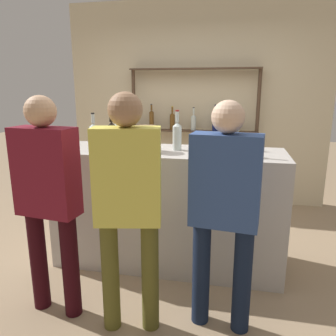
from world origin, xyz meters
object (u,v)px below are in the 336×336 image
counter_bottle_0 (112,135)px  cork_jar (228,142)px  wine_glass (251,138)px  counter_bottle_3 (94,135)px  ice_bucket (146,138)px  customer_center (128,198)px  counter_bottle_4 (117,133)px  counter_bottle_1 (230,138)px  customer_right (224,203)px  counter_bottle_2 (177,135)px  customer_left (48,192)px

counter_bottle_0 → cork_jar: counter_bottle_0 is taller
wine_glass → cork_jar: bearing=-156.4°
counter_bottle_3 → cork_jar: bearing=3.5°
ice_bucket → customer_center: (0.12, -0.86, -0.25)m
counter_bottle_4 → cork_jar: size_ratio=2.03×
counter_bottle_0 → counter_bottle_1: 1.04m
customer_center → customer_right: customer_center is taller
counter_bottle_0 → customer_right: (1.03, -0.71, -0.31)m
counter_bottle_0 → cork_jar: bearing=7.3°
counter_bottle_3 → customer_right: size_ratio=0.21×
counter_bottle_1 → counter_bottle_2: 0.49m
counter_bottle_3 → ice_bucket: bearing=-5.4°
cork_jar → ice_bucket: bearing=-170.2°
counter_bottle_3 → customer_right: (1.23, -0.77, -0.30)m
counter_bottle_2 → ice_bucket: size_ratio=1.58×
counter_bottle_2 → ice_bucket: (-0.26, -0.11, -0.02)m
ice_bucket → customer_left: (-0.49, -0.80, -0.27)m
counter_bottle_3 → counter_bottle_4: bearing=37.7°
counter_bottle_2 → customer_left: 1.21m
counter_bottle_4 → wine_glass: counter_bottle_4 is taller
counter_bottle_0 → counter_bottle_3: 0.21m
counter_bottle_2 → customer_left: bearing=-129.2°
customer_right → ice_bucket: bearing=51.5°
counter_bottle_0 → counter_bottle_1: counter_bottle_1 is taller
counter_bottle_2 → counter_bottle_3: 0.77m
cork_jar → customer_left: bearing=-142.2°
counter_bottle_2 → counter_bottle_1: bearing=-17.3°
counter_bottle_2 → customer_left: (-0.74, -0.91, -0.29)m
counter_bottle_0 → customer_center: 0.99m
counter_bottle_0 → customer_center: (0.43, -0.85, -0.27)m
counter_bottle_3 → wine_glass: counter_bottle_3 is taller
counter_bottle_3 → wine_glass: 1.42m
counter_bottle_1 → wine_glass: bearing=54.2°
ice_bucket → cork_jar: (0.71, 0.12, -0.03)m
counter_bottle_3 → customer_right: bearing=-32.1°
counter_bottle_2 → counter_bottle_4: 0.60m
counter_bottle_2 → customer_left: size_ratio=0.22×
ice_bucket → wine_glass: bearing=13.0°
counter_bottle_0 → counter_bottle_3: bearing=163.9°
counter_bottle_3 → ice_bucket: size_ratio=1.45×
wine_glass → customer_left: customer_left is taller
wine_glass → counter_bottle_0: bearing=-169.8°
ice_bucket → customer_center: customer_center is taller
counter_bottle_0 → counter_bottle_1: bearing=-1.6°
counter_bottle_0 → counter_bottle_4: (-0.02, 0.19, -0.01)m
counter_bottle_1 → customer_right: bearing=-90.8°
customer_center → counter_bottle_4: bearing=12.0°
counter_bottle_4 → cork_jar: bearing=-3.4°
counter_bottle_3 → ice_bucket: 0.51m
counter_bottle_0 → wine_glass: (1.22, 0.22, -0.02)m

